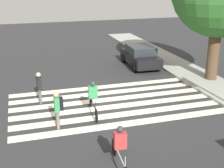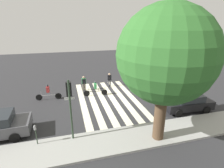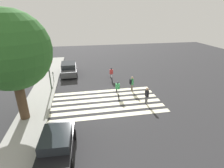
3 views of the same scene
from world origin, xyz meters
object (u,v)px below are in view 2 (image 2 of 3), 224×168
Objects in this scene: traffic_light at (70,99)px; cyclist_far_lane at (95,88)px; parking_meter at (35,131)px; pedestrian_adult_tall_backpack at (109,79)px; street_tree at (166,56)px; cyclist_near_curb at (48,91)px; pedestrian_child_with_backpack at (84,82)px; car_parked_dark_suv at (187,102)px.

cyclist_far_lane is at bearing -111.98° from traffic_light.
traffic_light is 1.67× the size of cyclist_far_lane.
parking_meter is 0.89× the size of pedestrian_adult_tall_backpack.
traffic_light is 2.80× the size of parking_meter.
street_tree is at bearing 112.97° from cyclist_far_lane.
parking_meter is 11.13m from pedestrian_adult_tall_backpack.
parking_meter is 0.60× the size of cyclist_near_curb.
traffic_light is 10.06m from pedestrian_adult_tall_backpack.
street_tree is 11.13m from pedestrian_adult_tall_backpack.
pedestrian_adult_tall_backpack is 0.67× the size of cyclist_far_lane.
pedestrian_child_with_backpack reaches higher than cyclist_near_curb.
street_tree is 3.42× the size of cyclist_near_curb.
parking_meter is at bearing 3.79° from traffic_light.
street_tree reaches higher than parking_meter.
car_parked_dark_suv is at bearing 121.13° from pedestrian_adult_tall_backpack.
car_parked_dark_suv is (-11.59, -1.56, -0.32)m from parking_meter.
car_parked_dark_suv is (-4.28, -2.88, -4.61)m from street_tree.
cyclist_near_curb is at bearing 14.81° from pedestrian_adult_tall_backpack.
pedestrian_adult_tall_backpack is (-4.63, -8.72, -1.91)m from traffic_light.
pedestrian_child_with_backpack is at bearing -38.32° from car_parked_dark_suv.
cyclist_far_lane is (2.01, 2.23, -0.05)m from pedestrian_adult_tall_backpack.
cyclist_near_curb is (3.57, 1.52, -0.09)m from pedestrian_child_with_backpack.
pedestrian_adult_tall_backpack is at bearing -86.75° from street_tree.
street_tree is at bearing 164.37° from traffic_light.
traffic_light is at bearing -176.21° from parking_meter.
street_tree is at bearing 36.55° from car_parked_dark_suv.
car_parked_dark_suv is at bearing -146.05° from street_tree.
cyclist_near_curb is (6.52, 2.04, -0.05)m from pedestrian_adult_tall_backpack.
pedestrian_child_with_backpack is at bearing -152.35° from cyclist_near_curb.
pedestrian_adult_tall_backpack is 3.01m from cyclist_far_lane.
car_parked_dark_suv is at bearing -39.02° from pedestrian_child_with_backpack.
pedestrian_adult_tall_backpack reaches higher than cyclist_near_curb.
pedestrian_child_with_backpack is 0.68× the size of cyclist_far_lane.
parking_meter is 8.58m from street_tree.
pedestrian_adult_tall_backpack is (-6.73, -8.86, -0.16)m from parking_meter.
pedestrian_child_with_backpack is at bearing 7.41° from pedestrian_adult_tall_backpack.
car_parked_dark_suv is (-9.49, -1.42, -2.06)m from traffic_light.
street_tree is 11.19m from pedestrian_child_with_backpack.
cyclist_far_lane is at bearing -177.93° from cyclist_near_curb.
pedestrian_child_with_backpack is at bearing -56.25° from cyclist_far_lane.
cyclist_near_curb is (4.51, -0.20, -0.00)m from cyclist_far_lane.
cyclist_near_curb is (1.89, -6.68, -1.95)m from traffic_light.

